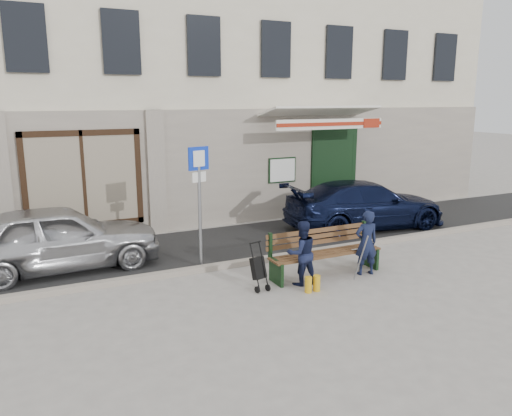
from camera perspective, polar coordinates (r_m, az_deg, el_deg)
ground at (r=9.67m, az=4.81°, el=-8.75°), size 80.00×80.00×0.00m
asphalt_lane at (r=12.29m, az=-2.54°, el=-4.04°), size 60.00×3.20×0.01m
curb at (r=10.89m, az=0.79°, el=-5.91°), size 60.00×0.18×0.12m
building at (r=16.92m, az=-10.20°, el=17.29°), size 20.00×8.27×10.00m
car_silver at (r=11.01m, az=-21.71°, el=-3.17°), size 4.13×1.79×1.39m
car_navy at (r=13.92m, az=12.36°, el=0.38°), size 4.66×2.29×1.30m
parking_sign at (r=10.20m, az=-6.50°, el=2.21°), size 0.46×0.14×2.54m
bench at (r=10.10m, az=7.70°, el=-5.14°), size 2.40×1.17×0.98m
man at (r=10.24m, az=12.49°, el=-3.90°), size 0.53×0.40×1.32m
woman at (r=9.52m, az=5.23°, el=-5.13°), size 0.63×0.50×1.25m
stroller at (r=9.31m, az=0.28°, el=-6.99°), size 0.30×0.40×0.89m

